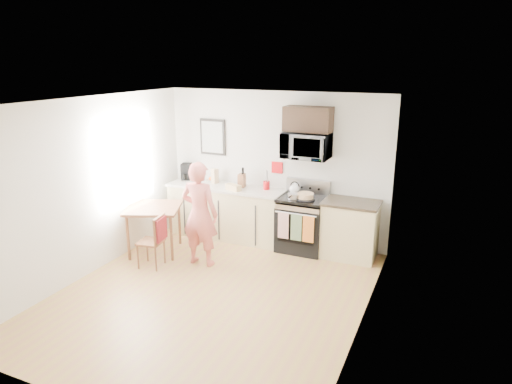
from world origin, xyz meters
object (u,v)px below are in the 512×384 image
at_px(range, 302,225).
at_px(person, 200,214).
at_px(dining_table, 154,212).
at_px(chair, 157,235).
at_px(cake, 305,196).
at_px(microwave, 306,146).

height_order(range, person, person).
xyz_separation_m(person, dining_table, (-0.93, 0.09, -0.13)).
height_order(dining_table, chair, chair).
relative_size(person, cake, 5.25).
bearing_deg(dining_table, person, -5.82).
height_order(chair, cake, cake).
bearing_deg(chair, person, 26.68).
distance_m(range, cake, 0.55).
bearing_deg(chair, dining_table, 120.88).
bearing_deg(microwave, range, -89.94).
distance_m(dining_table, chair, 0.64).
height_order(person, chair, person).
bearing_deg(range, chair, -139.32).
xyz_separation_m(microwave, person, (-1.27, -1.27, -0.94)).
distance_m(range, microwave, 1.33).
xyz_separation_m(range, microwave, (-0.00, 0.10, 1.32)).
distance_m(microwave, cake, 0.82).
height_order(range, microwave, microwave).
bearing_deg(cake, dining_table, -156.97).
distance_m(microwave, person, 2.03).
distance_m(chair, cake, 2.41).
distance_m(person, dining_table, 0.94).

